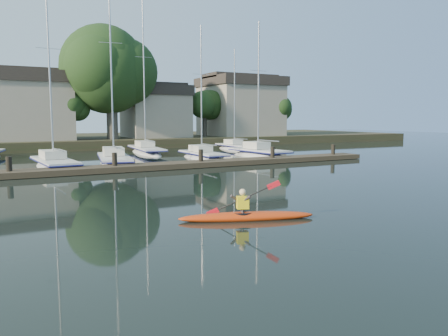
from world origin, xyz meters
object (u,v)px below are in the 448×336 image
kayak (246,215)px  sailboat_6 (146,155)px  sailboat_4 (259,159)px  sailboat_3 (203,161)px  sailboat_1 (55,171)px  sailboat_2 (114,167)px  dock (160,166)px  sailboat_7 (235,151)px

kayak → sailboat_6: size_ratio=0.29×
kayak → sailboat_4: 23.57m
sailboat_3 → sailboat_6: size_ratio=0.78×
sailboat_1 → sailboat_6: 12.81m
sailboat_2 → sailboat_3: sailboat_2 is taller
sailboat_1 → sailboat_2: (4.19, 0.61, -0.00)m
dock → sailboat_7: size_ratio=2.91×
sailboat_4 → sailboat_6: 11.13m
dock → sailboat_6: sailboat_6 is taller
dock → sailboat_7: bearing=44.6°
sailboat_7 → kayak: bearing=-118.3°
kayak → sailboat_2: 19.60m
kayak → sailboat_7: 31.82m
dock → sailboat_4: sailboat_4 is taller
sailboat_3 → sailboat_7: size_ratio=1.02×
dock → sailboat_7: 18.15m
sailboat_1 → sailboat_6: size_ratio=0.89×
sailboat_3 → sailboat_7: bearing=46.2°
kayak → sailboat_7: (15.27, 27.91, -0.35)m
sailboat_2 → sailboat_6: sailboat_6 is taller
dock → sailboat_4: size_ratio=2.63×
dock → sailboat_3: (5.51, 5.05, -0.38)m
sailboat_1 → sailboat_3: 11.72m
sailboat_4 → sailboat_6: bearing=127.5°
sailboat_2 → sailboat_4: size_ratio=1.16×
sailboat_4 → sailboat_7: bearing=69.6°
kayak → sailboat_3: 21.69m
dock → sailboat_2: 4.86m
sailboat_2 → sailboat_3: 7.49m
kayak → sailboat_7: size_ratio=0.39×
sailboat_2 → sailboat_6: size_ratio=0.97×
sailboat_3 → sailboat_2: bearing=-175.2°
sailboat_1 → kayak: bearing=-83.3°
sailboat_1 → sailboat_6: (9.27, 8.85, 0.01)m
sailboat_1 → dock: bearing=-36.5°
sailboat_2 → sailboat_7: bearing=38.7°
kayak → sailboat_6: bearing=98.3°
sailboat_2 → sailboat_1: bearing=-162.2°
kayak → sailboat_6: sailboat_6 is taller
dock → sailboat_1: 7.25m
dock → sailboat_2: bearing=113.8°
sailboat_6 → sailboat_3: bearing=-67.9°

